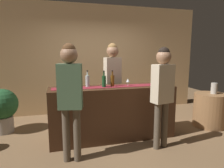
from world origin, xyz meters
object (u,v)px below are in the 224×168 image
at_px(wine_glass_mid_counter, 159,79).
at_px(round_side_table, 210,110).
at_px(wine_bottle_clear, 88,81).
at_px(wine_bottle_amber, 112,81).
at_px(potted_plant_tall, 2,108).
at_px(bartender, 113,75).
at_px(customer_browsing, 70,90).
at_px(wine_bottle_green, 104,81).
at_px(vase_on_side_table, 214,88).
at_px(customer_sipping, 162,87).
at_px(wine_glass_near_customer, 128,81).

relative_size(wine_glass_mid_counter, round_side_table, 0.19).
relative_size(wine_bottle_clear, round_side_table, 0.41).
relative_size(wine_bottle_amber, potted_plant_tall, 0.33).
bearing_deg(wine_bottle_amber, wine_glass_mid_counter, 3.04).
distance_m(bartender, customer_browsing, 1.55).
relative_size(wine_bottle_green, bartender, 0.17).
distance_m(bartender, round_side_table, 2.29).
bearing_deg(wine_bottle_green, vase_on_side_table, 0.50).
xyz_separation_m(bartender, vase_on_side_table, (2.13, -0.58, -0.29)).
relative_size(wine_bottle_green, wine_glass_mid_counter, 2.10).
height_order(bartender, potted_plant_tall, bartender).
height_order(wine_bottle_amber, wine_glass_mid_counter, wine_bottle_amber).
height_order(customer_sipping, customer_browsing, customer_browsing).
relative_size(customer_browsing, potted_plant_tall, 1.94).
height_order(round_side_table, potted_plant_tall, potted_plant_tall).
bearing_deg(vase_on_side_table, customer_sipping, -159.20).
bearing_deg(customer_browsing, wine_glass_mid_counter, 33.16).
relative_size(wine_glass_mid_counter, vase_on_side_table, 0.60).
relative_size(round_side_table, vase_on_side_table, 3.08).
xyz_separation_m(wine_bottle_clear, customer_sipping, (1.14, -0.70, -0.05)).
bearing_deg(wine_bottle_amber, bartender, 74.51).
distance_m(wine_bottle_amber, round_side_table, 2.36).
xyz_separation_m(wine_bottle_clear, bartender, (0.61, 0.48, 0.04)).
xyz_separation_m(wine_bottle_green, wine_bottle_clear, (-0.29, 0.12, 0.00)).
distance_m(wine_glass_mid_counter, potted_plant_tall, 3.23).
xyz_separation_m(round_side_table, vase_on_side_table, (0.05, -0.02, 0.49)).
bearing_deg(vase_on_side_table, customer_browsing, -168.33).
height_order(wine_bottle_green, wine_bottle_clear, same).
xyz_separation_m(wine_bottle_green, vase_on_side_table, (2.45, 0.02, -0.25)).
distance_m(wine_bottle_amber, customer_browsing, 1.03).
bearing_deg(wine_bottle_clear, wine_bottle_amber, -11.19).
bearing_deg(wine_glass_near_customer, bartender, 103.29).
bearing_deg(potted_plant_tall, wine_glass_mid_counter, -13.95).
bearing_deg(wine_bottle_clear, potted_plant_tall, 156.07).
distance_m(wine_bottle_green, round_side_table, 2.52).
distance_m(round_side_table, vase_on_side_table, 0.49).
bearing_deg(customer_browsing, vase_on_side_table, 23.61).
relative_size(wine_glass_mid_counter, potted_plant_tall, 0.16).
distance_m(wine_glass_near_customer, customer_browsing, 1.26).
height_order(wine_glass_near_customer, wine_glass_mid_counter, same).
height_order(wine_bottle_clear, wine_glass_near_customer, wine_bottle_clear).
distance_m(customer_browsing, potted_plant_tall, 2.03).
bearing_deg(wine_glass_mid_counter, wine_bottle_green, -176.08).
bearing_deg(wine_glass_mid_counter, wine_glass_near_customer, -173.81).
relative_size(wine_bottle_amber, wine_glass_mid_counter, 2.10).
distance_m(wine_glass_near_customer, bartender, 0.61).
bearing_deg(round_side_table, wine_bottle_amber, -179.50).
xyz_separation_m(wine_glass_near_customer, customer_sipping, (0.39, -0.59, -0.04)).
xyz_separation_m(wine_glass_mid_counter, customer_sipping, (-0.30, -0.66, -0.04)).
bearing_deg(vase_on_side_table, potted_plant_tall, 169.35).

